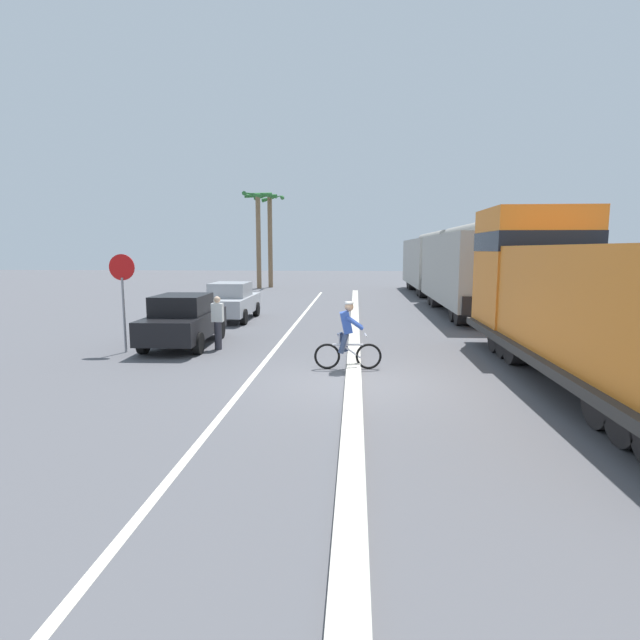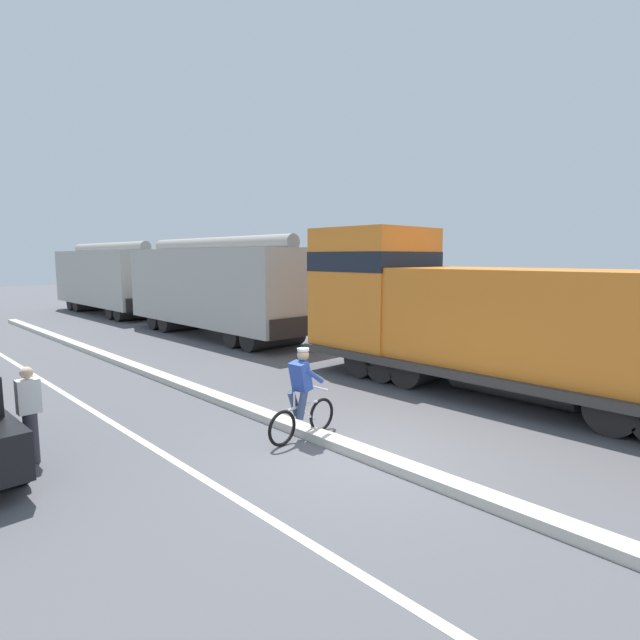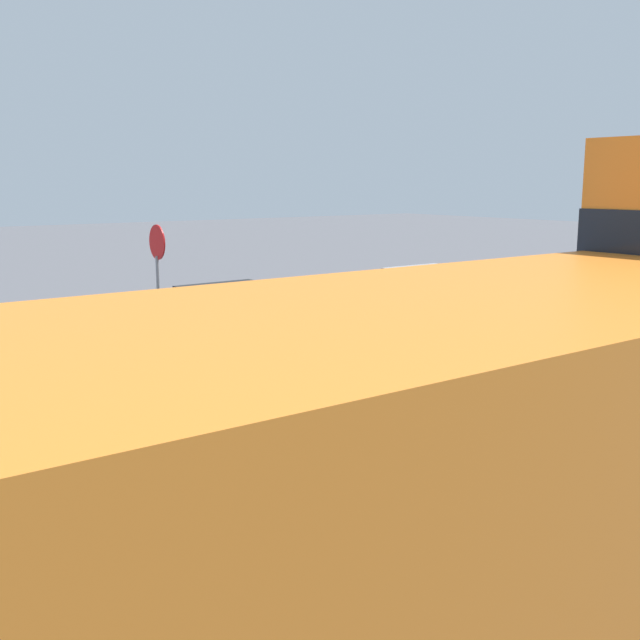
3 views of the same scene
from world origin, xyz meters
The scene contains 13 objects.
ground_plane centered at (0.00, 0.00, 0.00)m, with size 120.00×120.00×0.00m, color #56565B.
median_curb centered at (0.00, 6.00, 0.08)m, with size 0.36×36.00×0.16m, color beige.
lane_stripe centered at (-2.40, 6.00, 0.00)m, with size 0.14×36.00×0.01m, color silver.
locomotive centered at (5.25, 0.51, 1.80)m, with size 3.10×11.61×4.20m.
hopper_car_lead centered at (5.25, 12.67, 2.08)m, with size 2.90×10.60×4.18m.
hopper_car_middle centered at (5.25, 24.27, 2.08)m, with size 2.90×10.60×4.18m.
parked_car_black centered at (-5.35, 3.98, 0.82)m, with size 1.92×4.24×1.62m.
parked_car_silver centered at (-5.28, 9.76, 0.82)m, with size 1.85×4.21×1.62m.
cyclist centered at (-0.17, 1.22, 0.82)m, with size 1.71×0.48×1.71m.
stop_sign centered at (-6.73, 2.88, 2.02)m, with size 0.76×0.08×2.88m.
palm_tree_near centered at (-7.50, 27.37, 5.50)m, with size 2.52×2.67×7.46m.
palm_tree_far centered at (-6.79, 28.46, 5.13)m, with size 2.20×2.36×7.46m.
pedestrian_by_cars centered at (-4.12, 3.47, 0.85)m, with size 0.34×0.22×1.62m.
Camera 1 is at (0.03, -11.15, 3.01)m, focal length 28.00 mm.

